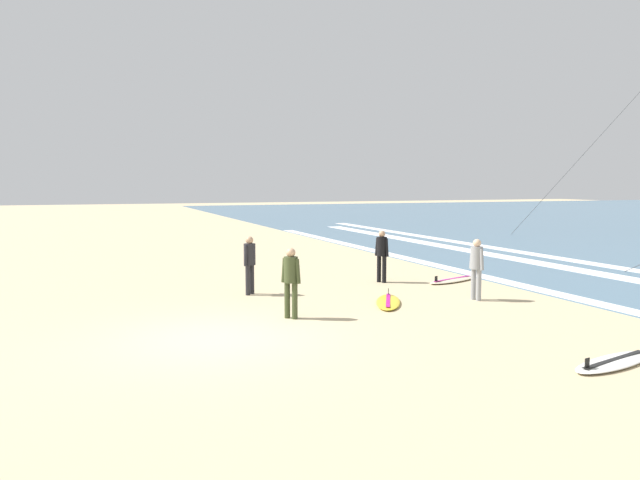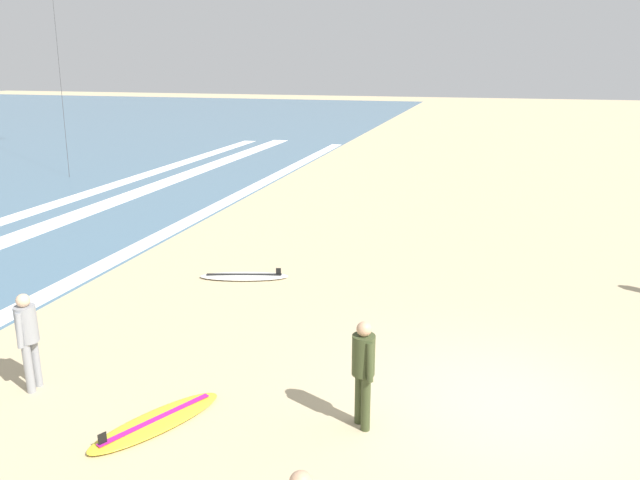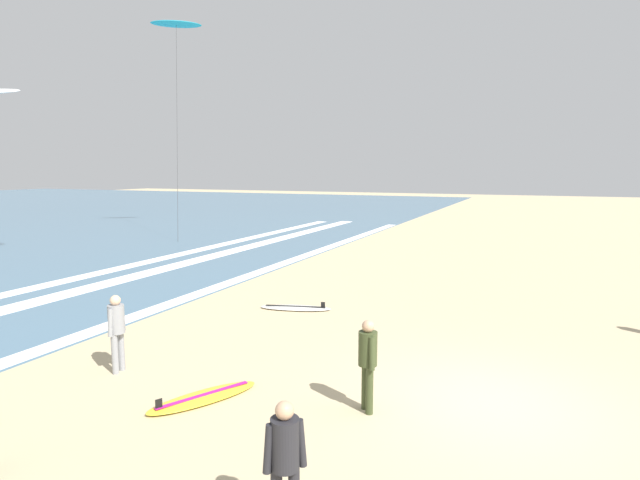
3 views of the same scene
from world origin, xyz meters
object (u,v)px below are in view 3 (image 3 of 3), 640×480
(surfer_mid_group, at_px, (285,457))
(surfboard_foreground_flat, at_px, (203,397))
(surfboard_near_water, at_px, (296,308))
(kite_cyan_high_right, at_px, (176,25))
(surfer_right_near, at_px, (368,357))
(surfer_background_far, at_px, (117,326))

(surfer_mid_group, distance_m, surfboard_foreground_flat, 3.97)
(surfboard_near_water, relative_size, kite_cyan_high_right, 0.16)
(surfer_mid_group, xyz_separation_m, kite_cyan_high_right, (23.34, 19.87, 12.33))
(surfer_mid_group, height_order, surfer_right_near, same)
(surfer_mid_group, bearing_deg, kite_cyan_high_right, 40.40)
(surfer_mid_group, relative_size, surfboard_foreground_flat, 0.75)
(surfer_mid_group, height_order, kite_cyan_high_right, kite_cyan_high_right)
(surfboard_near_water, relative_size, surfboard_foreground_flat, 1.02)
(surfer_background_far, bearing_deg, surfer_right_near, -85.76)
(surfboard_near_water, height_order, kite_cyan_high_right, kite_cyan_high_right)
(surfer_mid_group, bearing_deg, surfer_right_near, 2.18)
(surfer_background_far, relative_size, kite_cyan_high_right, 0.12)
(surfer_right_near, bearing_deg, surfer_background_far, 94.24)
(surfer_background_far, relative_size, surfboard_foreground_flat, 0.75)
(surfer_right_near, bearing_deg, surfer_mid_group, -177.82)
(surfer_background_far, bearing_deg, kite_cyan_high_right, 35.42)
(surfboard_near_water, bearing_deg, surfer_mid_group, -154.37)
(surfer_background_far, height_order, surfboard_foreground_flat, surfer_background_far)
(surfer_right_near, distance_m, kite_cyan_high_right, 30.75)
(surfboard_foreground_flat, bearing_deg, surfboard_near_water, 10.82)
(surfer_right_near, bearing_deg, kite_cyan_high_right, 44.50)
(surfer_mid_group, bearing_deg, surfboard_near_water, 25.63)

